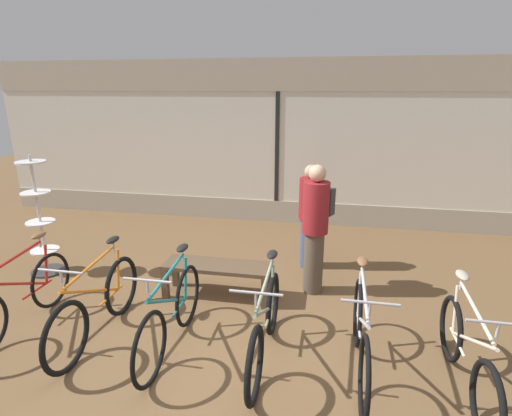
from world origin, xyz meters
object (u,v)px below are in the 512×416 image
accessory_rack (41,226)px  bicycle_far_left (20,297)px  bicycle_far_right (466,356)px  bicycle_left (97,305)px  bicycle_right (361,336)px  bicycle_center_left (171,315)px  display_bench (217,270)px  customer_near_rack (310,215)px  bicycle_center_right (265,327)px  customer_by_window (316,225)px

accessory_rack → bicycle_far_left: bearing=-61.5°
bicycle_far_right → accessory_rack: accessory_rack is taller
bicycle_left → accessory_rack: bearing=141.5°
bicycle_right → bicycle_center_left: bearing=179.4°
display_bench → customer_near_rack: size_ratio=0.88×
bicycle_center_right → customer_near_rack: size_ratio=1.10×
bicycle_center_left → accessory_rack: bearing=151.6°
bicycle_far_right → display_bench: bearing=154.9°
bicycle_far_left → bicycle_right: bicycle_right is taller
customer_near_rack → bicycle_center_left: bearing=-118.7°
bicycle_center_left → customer_near_rack: size_ratio=1.07×
display_bench → bicycle_left: bearing=-132.6°
bicycle_center_right → bicycle_right: size_ratio=1.00×
customer_near_rack → customer_by_window: 0.79m
bicycle_center_left → customer_near_rack: 2.69m
bicycle_center_right → customer_by_window: customer_by_window is taller
bicycle_center_right → customer_by_window: bearing=75.4°
bicycle_far_right → display_bench: bicycle_far_right is taller
bicycle_right → customer_by_window: bearing=108.3°
bicycle_right → display_bench: (-1.75, 1.18, -0.02)m
bicycle_center_right → accessory_rack: accessory_rack is taller
customer_by_window → bicycle_right: bearing=-71.7°
bicycle_center_left → bicycle_far_right: size_ratio=1.02×
accessory_rack → display_bench: size_ratio=1.27×
bicycle_far_right → bicycle_center_left: bearing=178.1°
accessory_rack → customer_near_rack: size_ratio=1.11×
display_bench → customer_near_rack: (1.11, 1.17, 0.46)m
bicycle_center_right → customer_near_rack: bearing=83.0°
bicycle_center_left → bicycle_far_right: bearing=-1.9°
bicycle_far_left → bicycle_far_right: 4.66m
bicycle_right → display_bench: size_ratio=1.25×
bicycle_left → bicycle_far_right: (3.70, -0.13, -0.02)m
accessory_rack → bicycle_left: bearing=-38.5°
bicycle_left → bicycle_right: size_ratio=1.02×
bicycle_far_left → customer_by_window: bearing=25.2°
bicycle_left → bicycle_far_right: bearing=-2.1°
bicycle_right → accessory_rack: bearing=162.6°
accessory_rack → customer_by_window: (3.96, 0.17, 0.22)m
bicycle_far_left → customer_by_window: (3.23, 1.52, 0.55)m
bicycle_left → bicycle_center_right: size_ratio=1.02×
bicycle_left → customer_near_rack: 3.17m
bicycle_far_right → customer_by_window: (-1.44, 1.65, 0.57)m
bicycle_far_right → customer_near_rack: 2.92m
bicycle_center_right → accessory_rack: bearing=158.7°
bicycle_far_left → bicycle_center_right: size_ratio=1.00×
customer_near_rack → customer_by_window: size_ratio=0.91×
bicycle_right → customer_near_rack: size_ratio=1.09×
bicycle_right → display_bench: 2.11m
customer_by_window → bicycle_center_left: bearing=-131.9°
bicycle_far_left → bicycle_left: bicycle_left is taller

